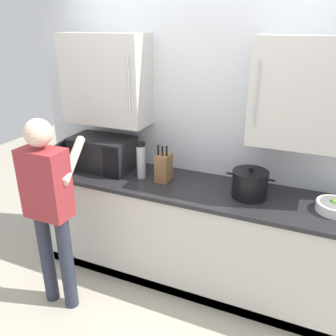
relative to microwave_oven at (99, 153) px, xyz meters
The scene contains 9 objects.
ground_plane 1.58m from the microwave_oven, 39.66° to the right, with size 9.28×9.28×0.00m, color #B7AD99.
back_wall_tiled 1.03m from the microwave_oven, 17.22° to the left, with size 3.25×0.44×2.90m.
counter_unit 1.08m from the microwave_oven, ahead, with size 2.82×0.65×0.93m.
microwave_oven is the anchor object (origin of this frame).
fruit_bowl 2.03m from the microwave_oven, ahead, with size 0.27×0.27×0.10m.
thermos_flask 0.46m from the microwave_oven, ahead, with size 0.08×0.08×0.32m.
knife_block 0.67m from the microwave_oven, ahead, with size 0.11×0.15×0.33m.
stock_pot 1.41m from the microwave_oven, ahead, with size 0.37×0.28×0.24m.
person_figure 0.77m from the microwave_oven, 86.08° to the right, with size 0.44×0.57×1.59m.
Camera 1 is at (0.92, -1.80, 2.19)m, focal length 37.41 mm.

